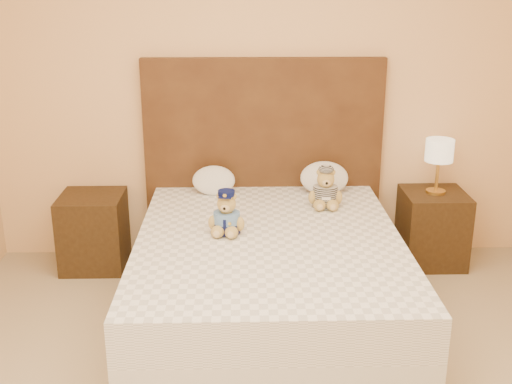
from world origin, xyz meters
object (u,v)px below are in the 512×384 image
(bed, at_px, (269,278))
(pillow_left, at_px, (214,179))
(lamp, at_px, (439,153))
(teddy_police, at_px, (227,212))
(nightstand_left, at_px, (94,231))
(teddy_prisoner, at_px, (325,188))
(nightstand_right, at_px, (432,228))
(pillow_right, at_px, (324,176))

(bed, xyz_separation_m, pillow_left, (-0.36, 0.83, 0.38))
(lamp, relative_size, teddy_police, 1.47)
(nightstand_left, xyz_separation_m, teddy_prisoner, (1.66, -0.27, 0.41))
(nightstand_left, bearing_deg, teddy_police, -36.34)
(lamp, relative_size, pillow_left, 1.30)
(nightstand_left, distance_m, pillow_left, 0.97)
(nightstand_left, height_order, teddy_prisoner, teddy_prisoner)
(nightstand_right, bearing_deg, bed, -147.38)
(teddy_police, bearing_deg, lamp, 35.36)
(bed, xyz_separation_m, pillow_right, (0.44, 0.83, 0.40))
(bed, distance_m, lamp, 1.59)
(teddy_prisoner, bearing_deg, lamp, 20.21)
(pillow_left, bearing_deg, teddy_prisoner, -21.53)
(nightstand_left, height_order, lamp, lamp)
(teddy_police, distance_m, teddy_prisoner, 0.80)
(bed, xyz_separation_m, nightstand_left, (-1.25, 0.80, -0.00))
(nightstand_right, height_order, lamp, lamp)
(nightstand_left, bearing_deg, lamp, 0.00)
(teddy_prisoner, bearing_deg, nightstand_left, 172.89)
(nightstand_right, distance_m, teddy_police, 1.72)
(nightstand_left, distance_m, teddy_prisoner, 1.73)
(nightstand_right, height_order, pillow_left, pillow_left)
(lamp, distance_m, pillow_left, 1.63)
(teddy_prisoner, distance_m, pillow_left, 0.83)
(nightstand_right, bearing_deg, teddy_prisoner, -162.06)
(nightstand_right, xyz_separation_m, teddy_police, (-1.51, -0.73, 0.41))
(nightstand_right, relative_size, teddy_police, 2.02)
(pillow_right, bearing_deg, lamp, -2.11)
(nightstand_left, xyz_separation_m, lamp, (2.50, 0.00, 0.57))
(bed, height_order, nightstand_right, same)
(lamp, bearing_deg, bed, -147.38)
(teddy_prisoner, distance_m, pillow_right, 0.31)
(teddy_police, height_order, pillow_left, teddy_police)
(nightstand_right, distance_m, pillow_right, 0.91)
(teddy_police, distance_m, pillow_right, 1.03)
(nightstand_right, height_order, teddy_prisoner, teddy_prisoner)
(nightstand_left, bearing_deg, nightstand_right, 0.00)
(teddy_police, bearing_deg, nightstand_right, 35.36)
(pillow_left, distance_m, pillow_right, 0.80)
(bed, relative_size, pillow_right, 5.75)
(nightstand_left, relative_size, pillow_left, 1.79)
(teddy_police, relative_size, pillow_left, 0.89)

